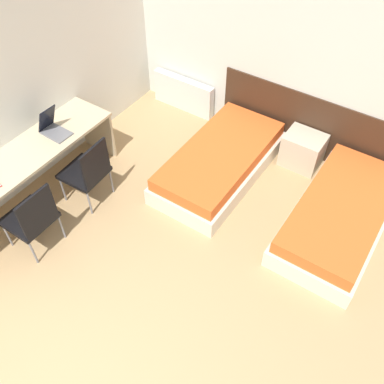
# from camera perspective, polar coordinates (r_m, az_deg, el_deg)

# --- Properties ---
(wall_back) EXTENTS (5.20, 0.05, 2.70)m
(wall_back) POSITION_cam_1_polar(r_m,az_deg,el_deg) (5.57, 11.81, 18.12)
(wall_back) COLOR silver
(wall_back) RESTS_ON ground_plane
(wall_left) EXTENTS (0.05, 5.28, 2.70)m
(wall_left) POSITION_cam_1_polar(r_m,az_deg,el_deg) (5.28, -21.60, 14.03)
(wall_left) COLOR silver
(wall_left) RESTS_ON ground_plane
(headboard_panel) EXTENTS (2.67, 0.03, 0.89)m
(headboard_panel) POSITION_cam_1_polar(r_m,az_deg,el_deg) (5.87, 15.86, 8.22)
(headboard_panel) COLOR #382316
(headboard_panel) RESTS_ON ground_plane
(bed_near_window) EXTENTS (0.96, 1.94, 0.41)m
(bed_near_window) POSITION_cam_1_polar(r_m,az_deg,el_deg) (5.53, 3.75, 4.00)
(bed_near_window) COLOR beige
(bed_near_window) RESTS_ON ground_plane
(bed_near_door) EXTENTS (0.96, 1.94, 0.41)m
(bed_near_door) POSITION_cam_1_polar(r_m,az_deg,el_deg) (5.19, 19.09, -2.99)
(bed_near_door) COLOR beige
(bed_near_door) RESTS_ON ground_plane
(nightstand) EXTENTS (0.50, 0.41, 0.47)m
(nightstand) POSITION_cam_1_polar(r_m,az_deg,el_deg) (5.82, 14.55, 5.43)
(nightstand) COLOR beige
(nightstand) RESTS_ON ground_plane
(radiator) EXTENTS (1.00, 0.12, 0.51)m
(radiator) POSITION_cam_1_polar(r_m,az_deg,el_deg) (6.61, -1.14, 12.95)
(radiator) COLOR silver
(radiator) RESTS_ON ground_plane
(desk) EXTENTS (0.62, 2.37, 0.74)m
(desk) POSITION_cam_1_polar(r_m,az_deg,el_deg) (5.26, -21.43, 3.20)
(desk) COLOR #C6B28E
(desk) RESTS_ON ground_plane
(chair_near_laptop) EXTENTS (0.50, 0.50, 0.90)m
(chair_near_laptop) POSITION_cam_1_polar(r_m,az_deg,el_deg) (5.15, -13.72, 2.83)
(chair_near_laptop) COLOR black
(chair_near_laptop) RESTS_ON ground_plane
(chair_near_notebook) EXTENTS (0.48, 0.48, 0.90)m
(chair_near_notebook) POSITION_cam_1_polar(r_m,az_deg,el_deg) (4.83, -20.54, -3.14)
(chair_near_notebook) COLOR black
(chair_near_notebook) RESTS_ON ground_plane
(laptop) EXTENTS (0.36, 0.24, 0.34)m
(laptop) POSITION_cam_1_polar(r_m,az_deg,el_deg) (5.33, -18.05, 8.12)
(laptop) COLOR slate
(laptop) RESTS_ON desk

